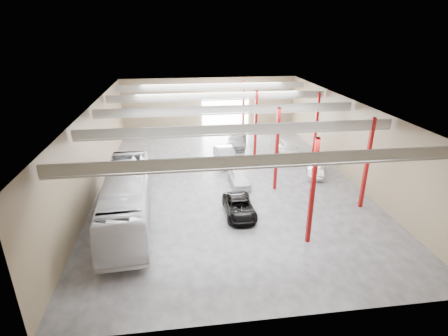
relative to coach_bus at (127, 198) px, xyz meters
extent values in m
cube|color=#414145|center=(7.91, 5.76, -1.75)|extent=(22.00, 32.00, 0.01)
cube|color=#B3B4AF|center=(7.91, 5.76, 5.25)|extent=(22.00, 32.00, 0.12)
cube|color=#7A6B4C|center=(7.91, 21.76, 1.75)|extent=(22.00, 0.12, 7.00)
cube|color=#7A6B4C|center=(7.91, -10.24, 1.75)|extent=(22.00, 0.12, 7.00)
cube|color=#7A6B4C|center=(-3.09, 5.76, 1.75)|extent=(0.12, 32.00, 7.00)
cube|color=#7A6B4C|center=(18.91, 5.76, 1.75)|extent=(0.12, 32.00, 7.00)
cube|color=white|center=(9.91, 21.61, 0.75)|extent=(6.00, 0.20, 5.00)
cube|color=maroon|center=(11.71, -4.24, 1.75)|extent=(0.25, 0.25, 7.00)
cube|color=maroon|center=(11.71, 3.76, 1.75)|extent=(0.25, 0.25, 7.00)
cube|color=maroon|center=(11.71, 11.76, 1.75)|extent=(0.25, 0.25, 7.00)
cube|color=maroon|center=(11.71, 18.76, 1.75)|extent=(0.25, 0.25, 7.00)
cube|color=maroon|center=(17.41, -0.24, 1.75)|extent=(0.25, 0.25, 7.00)
cube|color=maroon|center=(17.41, 9.76, 1.75)|extent=(0.25, 0.25, 7.00)
cube|color=#AFAFAA|center=(7.91, -6.24, 4.80)|extent=(21.60, 0.15, 0.60)
cube|color=#AFAFAA|center=(7.91, -6.24, 4.40)|extent=(21.60, 0.10, 0.10)
cube|color=#AFAFAA|center=(7.91, -0.24, 4.80)|extent=(21.60, 0.15, 0.60)
cube|color=#AFAFAA|center=(7.91, -0.24, 4.40)|extent=(21.60, 0.10, 0.10)
cube|color=#AFAFAA|center=(7.91, 5.76, 4.80)|extent=(21.60, 0.15, 0.60)
cube|color=#AFAFAA|center=(7.91, 5.76, 4.40)|extent=(21.60, 0.10, 0.10)
cube|color=#AFAFAA|center=(7.91, 11.76, 4.80)|extent=(21.60, 0.15, 0.60)
cube|color=#AFAFAA|center=(7.91, 11.76, 4.40)|extent=(21.60, 0.10, 0.10)
cube|color=#AFAFAA|center=(7.91, 17.76, 4.80)|extent=(21.60, 0.15, 0.60)
cube|color=#AFAFAA|center=(7.91, 17.76, 4.40)|extent=(21.60, 0.10, 0.10)
imported|color=silver|center=(0.00, 0.00, 0.00)|extent=(3.69, 12.72, 3.50)
imported|color=black|center=(7.93, -0.24, -1.12)|extent=(2.09, 4.52, 1.25)
imported|color=white|center=(8.84, 4.96, -1.08)|extent=(1.63, 3.95, 1.34)
imported|color=#B3B3B8|center=(8.37, 10.26, -0.95)|extent=(2.18, 4.98, 1.59)
imported|color=slate|center=(10.41, 15.46, -0.99)|extent=(3.30, 5.57, 1.51)
imported|color=silver|center=(16.21, 6.19, -1.09)|extent=(2.55, 4.25, 1.32)
imported|color=silver|center=(15.39, 11.66, -0.95)|extent=(2.18, 4.83, 1.61)
camera|label=1|loc=(3.83, -22.49, 11.13)|focal=28.00mm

